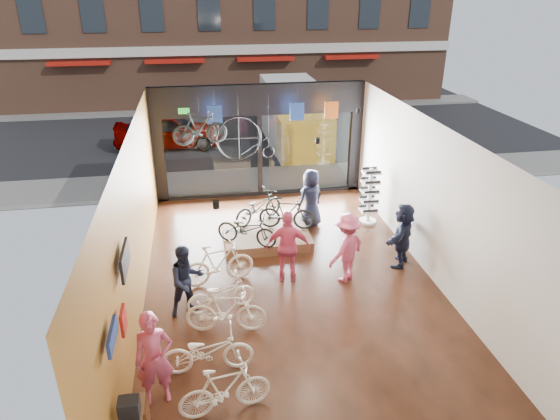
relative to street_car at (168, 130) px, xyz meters
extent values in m
cube|color=black|center=(3.30, -12.00, -0.81)|extent=(7.00, 12.00, 0.04)
cube|color=black|center=(3.30, -12.00, 3.03)|extent=(7.00, 12.00, 0.04)
cube|color=#AF6930|center=(-0.22, -12.00, 1.11)|extent=(0.04, 12.00, 3.80)
cube|color=beige|center=(6.82, -12.00, 1.11)|extent=(0.04, 12.00, 3.80)
cube|color=#198C26|center=(0.90, -6.12, 2.26)|extent=(0.35, 0.06, 0.18)
cube|color=black|center=(3.30, 3.00, -0.80)|extent=(30.00, 18.00, 0.02)
cube|color=slate|center=(3.30, -4.80, -0.73)|extent=(30.00, 2.40, 0.12)
cube|color=slate|center=(3.30, 7.00, -0.73)|extent=(30.00, 2.00, 0.12)
imported|color=gray|center=(0.00, 0.00, 0.00)|extent=(4.64, 1.87, 1.58)
imported|color=white|center=(1.45, -15.52, -0.31)|extent=(1.66, 0.70, 0.97)
imported|color=white|center=(1.20, -14.46, -0.34)|extent=(1.72, 0.61, 0.90)
imported|color=white|center=(1.63, -13.34, -0.28)|extent=(1.76, 0.74, 1.02)
imported|color=white|center=(1.56, -12.55, -0.38)|extent=(1.62, 0.81, 0.81)
imported|color=white|center=(1.57, -11.43, -0.26)|extent=(1.84, 0.84, 1.07)
cube|color=#50331D|center=(3.01, -9.49, -0.64)|extent=(2.40, 1.80, 0.30)
imported|color=black|center=(2.41, -10.12, -0.05)|extent=(1.77, 1.33, 0.89)
imported|color=black|center=(3.62, -9.37, -0.01)|extent=(1.67, 0.89, 0.96)
imported|color=black|center=(2.89, -8.77, -0.04)|extent=(1.76, 1.47, 0.91)
imported|color=#CC4C72|center=(0.30, -15.05, 0.12)|extent=(0.71, 0.52, 1.82)
imported|color=#161C33|center=(0.84, -12.53, 0.04)|extent=(0.98, 0.89, 1.66)
imported|color=#CC4C72|center=(3.26, -11.58, 0.14)|extent=(1.16, 0.68, 1.86)
imported|color=#CC4C72|center=(4.66, -11.80, 0.10)|extent=(1.32, 1.22, 1.79)
imported|color=#161C33|center=(4.47, -8.71, 0.10)|extent=(1.04, 0.92, 1.79)
imported|color=#161C33|center=(6.29, -11.32, 0.07)|extent=(1.34, 1.60, 1.72)
imported|color=black|center=(1.36, -7.80, 2.13)|extent=(1.63, 0.69, 0.95)
cube|color=#1E3F99|center=(1.84, -6.80, 2.26)|extent=(0.45, 0.03, 0.55)
cube|color=#1E3F99|center=(4.40, -6.80, 2.26)|extent=(0.45, 0.03, 0.55)
cube|color=#CC5919|center=(5.51, -6.80, 2.26)|extent=(0.45, 0.03, 0.55)
camera|label=1|loc=(1.32, -21.97, 5.97)|focal=32.00mm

